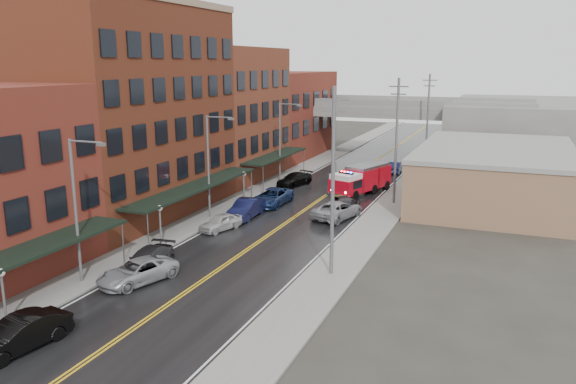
% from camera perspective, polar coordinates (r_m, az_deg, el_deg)
% --- Properties ---
extents(ground, '(220.00, 220.00, 0.00)m').
position_cam_1_polar(ground, '(28.01, -20.67, -16.40)').
color(ground, '#2D2B26').
rests_on(ground, ground).
extents(road, '(11.00, 160.00, 0.02)m').
position_cam_1_polar(road, '(52.32, 1.83, -1.77)').
color(road, black).
rests_on(road, ground).
extents(sidewalk_left, '(3.00, 160.00, 0.15)m').
position_cam_1_polar(sidewalk_left, '(55.14, -5.31, -0.97)').
color(sidewalk_left, slate).
rests_on(sidewalk_left, ground).
extents(sidewalk_right, '(3.00, 160.00, 0.15)m').
position_cam_1_polar(sidewalk_right, '(50.37, 9.66, -2.46)').
color(sidewalk_right, slate).
rests_on(sidewalk_right, ground).
extents(curb_left, '(0.30, 160.00, 0.15)m').
position_cam_1_polar(curb_left, '(54.43, -3.76, -1.13)').
color(curb_left, gray).
rests_on(curb_left, ground).
extents(curb_right, '(0.30, 160.00, 0.15)m').
position_cam_1_polar(curb_right, '(50.72, 7.84, -2.29)').
color(curb_right, gray).
rests_on(curb_right, ground).
extents(brick_building_b, '(9.00, 20.00, 18.00)m').
position_cam_1_polar(brick_building_b, '(50.96, -15.24, 7.66)').
color(brick_building_b, '#502215').
rests_on(brick_building_b, ground).
extents(brick_building_c, '(9.00, 15.00, 15.00)m').
position_cam_1_polar(brick_building_c, '(65.86, -5.96, 7.85)').
color(brick_building_c, brown).
rests_on(brick_building_c, ground).
extents(brick_building_far, '(9.00, 20.00, 12.00)m').
position_cam_1_polar(brick_building_far, '(81.83, -0.19, 7.87)').
color(brick_building_far, maroon).
rests_on(brick_building_far, ground).
extents(tan_building, '(14.00, 22.00, 5.00)m').
position_cam_1_polar(tan_building, '(58.59, 20.22, 1.53)').
color(tan_building, '#825F46').
rests_on(tan_building, ground).
extents(right_far_block, '(18.00, 30.00, 8.00)m').
position_cam_1_polar(right_far_block, '(88.06, 22.32, 5.96)').
color(right_far_block, slate).
rests_on(right_far_block, ground).
extents(awning_0, '(2.60, 16.00, 3.09)m').
position_cam_1_polar(awning_0, '(34.42, -25.89, -5.89)').
color(awning_0, black).
rests_on(awning_0, ground).
extents(awning_1, '(2.60, 18.00, 3.09)m').
position_cam_1_polar(awning_1, '(48.63, -9.33, 0.53)').
color(awning_1, black).
rests_on(awning_1, ground).
extents(awning_2, '(2.60, 13.00, 3.09)m').
position_cam_1_polar(awning_2, '(63.95, -1.23, 3.69)').
color(awning_2, black).
rests_on(awning_2, ground).
extents(globe_lamp_0, '(0.44, 0.44, 3.12)m').
position_cam_1_polar(globe_lamp_0, '(32.62, -27.05, -8.28)').
color(globe_lamp_0, '#59595B').
rests_on(globe_lamp_0, ground).
extents(globe_lamp_1, '(0.44, 0.44, 3.12)m').
position_cam_1_polar(globe_lamp_1, '(42.52, -12.89, -2.38)').
color(globe_lamp_1, '#59595B').
rests_on(globe_lamp_1, ground).
extents(globe_lamp_2, '(0.44, 0.44, 3.12)m').
position_cam_1_polar(globe_lamp_2, '(54.25, -4.51, 1.23)').
color(globe_lamp_2, '#59595B').
rests_on(globe_lamp_2, ground).
extents(street_lamp_0, '(2.64, 0.22, 9.00)m').
position_cam_1_polar(street_lamp_0, '(35.87, -20.55, -1.01)').
color(street_lamp_0, '#59595B').
rests_on(street_lamp_0, ground).
extents(street_lamp_1, '(2.64, 0.22, 9.00)m').
position_cam_1_polar(street_lamp_1, '(48.58, -7.87, 3.21)').
color(street_lamp_1, '#59595B').
rests_on(street_lamp_1, ground).
extents(street_lamp_2, '(2.64, 0.22, 9.00)m').
position_cam_1_polar(street_lamp_2, '(62.82, -0.63, 5.55)').
color(street_lamp_2, '#59595B').
rests_on(street_lamp_2, ground).
extents(utility_pole_0, '(1.80, 0.24, 12.00)m').
position_cam_1_polar(utility_pole_0, '(34.80, 4.58, 1.27)').
color(utility_pole_0, '#59595B').
rests_on(utility_pole_0, ground).
extents(utility_pole_1, '(1.80, 0.24, 12.00)m').
position_cam_1_polar(utility_pole_1, '(53.97, 10.96, 5.28)').
color(utility_pole_1, '#59595B').
rests_on(utility_pole_1, ground).
extents(utility_pole_2, '(1.80, 0.24, 12.00)m').
position_cam_1_polar(utility_pole_2, '(73.59, 13.99, 7.15)').
color(utility_pole_2, '#59595B').
rests_on(utility_pole_2, ground).
extents(overpass, '(40.00, 10.00, 7.50)m').
position_cam_1_polar(overpass, '(81.74, 9.64, 7.67)').
color(overpass, slate).
rests_on(overpass, ground).
extents(fire_truck, '(5.11, 8.44, 2.94)m').
position_cam_1_polar(fire_truck, '(58.63, 7.39, 1.34)').
color(fire_truck, '#B50818').
rests_on(fire_truck, ground).
extents(parked_car_left_1, '(2.47, 5.15, 1.63)m').
position_cam_1_polar(parked_car_left_1, '(30.20, -25.63, -12.91)').
color(parked_car_left_1, black).
rests_on(parked_car_left_1, ground).
extents(parked_car_left_2, '(3.92, 5.65, 1.43)m').
position_cam_1_polar(parked_car_left_2, '(36.35, -15.05, -7.81)').
color(parked_car_left_2, '#929599').
rests_on(parked_car_left_2, ground).
extents(parked_car_left_3, '(2.57, 5.18, 1.45)m').
position_cam_1_polar(parked_car_left_3, '(38.15, -14.12, -6.74)').
color(parked_car_left_3, black).
rests_on(parked_car_left_3, ground).
extents(parked_car_left_4, '(2.69, 4.24, 1.34)m').
position_cam_1_polar(parked_car_left_4, '(46.08, -6.87, -3.06)').
color(parked_car_left_4, '#B4B4B4').
rests_on(parked_car_left_4, ground).
extents(parked_car_left_5, '(1.91, 5.08, 1.66)m').
position_cam_1_polar(parked_car_left_5, '(49.44, -4.28, -1.70)').
color(parked_car_left_5, black).
rests_on(parked_car_left_5, ground).
extents(parked_car_left_6, '(2.67, 5.68, 1.57)m').
position_cam_1_polar(parked_car_left_6, '(53.73, -1.64, -0.52)').
color(parked_car_left_6, navy).
rests_on(parked_car_left_6, ground).
extents(parked_car_left_7, '(3.30, 5.25, 1.42)m').
position_cam_1_polar(parked_car_left_7, '(62.17, 0.64, 1.28)').
color(parked_car_left_7, black).
rests_on(parked_car_left_7, ground).
extents(parked_car_right_0, '(3.88, 6.03, 1.55)m').
position_cam_1_polar(parked_car_right_0, '(49.38, 5.05, -1.80)').
color(parked_car_right_0, '#929399').
rests_on(parked_car_right_0, ground).
extents(parked_car_right_1, '(2.46, 5.03, 1.41)m').
position_cam_1_polar(parked_car_right_1, '(51.33, 5.94, -1.32)').
color(parked_car_right_1, '#252527').
rests_on(parked_car_right_1, ground).
extents(parked_car_right_2, '(2.18, 4.17, 1.35)m').
position_cam_1_polar(parked_car_right_2, '(65.25, 9.34, 1.65)').
color(parked_car_right_2, silver).
rests_on(parked_car_right_2, ground).
extents(parked_car_right_3, '(1.87, 4.50, 1.45)m').
position_cam_1_polar(parked_car_right_3, '(70.54, 10.76, 2.48)').
color(parked_car_right_3, black).
rests_on(parked_car_right_3, ground).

